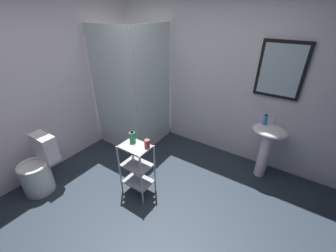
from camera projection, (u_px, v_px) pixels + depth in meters
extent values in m
cube|color=#242E39|center=(147.00, 217.00, 2.56)|extent=(4.20, 4.20, 0.02)
cube|color=silver|center=(219.00, 77.00, 3.28)|extent=(4.20, 0.10, 2.50)
cube|color=black|center=(281.00, 70.00, 2.71)|extent=(0.56, 0.03, 0.72)
cube|color=silver|center=(281.00, 70.00, 2.70)|extent=(0.48, 0.01, 0.64)
cube|color=silver|center=(34.00, 88.00, 2.85)|extent=(0.10, 4.20, 2.50)
cube|color=white|center=(137.00, 134.00, 4.11)|extent=(0.90, 0.90, 0.10)
cube|color=silver|center=(113.00, 91.00, 3.30)|extent=(0.90, 0.02, 1.90)
cube|color=silver|center=(154.00, 89.00, 3.40)|extent=(0.02, 0.90, 1.90)
cylinder|color=silver|center=(135.00, 97.00, 3.08)|extent=(0.04, 0.04, 1.90)
cylinder|color=silver|center=(136.00, 132.00, 4.09)|extent=(0.08, 0.08, 0.00)
cylinder|color=white|center=(264.00, 156.00, 3.04)|extent=(0.15, 0.15, 0.68)
ellipsoid|color=white|center=(270.00, 131.00, 2.84)|extent=(0.46, 0.37, 0.13)
cylinder|color=silver|center=(274.00, 120.00, 2.87)|extent=(0.03, 0.03, 0.10)
cylinder|color=white|center=(37.00, 178.00, 2.84)|extent=(0.37, 0.37, 0.40)
torus|color=white|center=(32.00, 166.00, 2.73)|extent=(0.37, 0.37, 0.04)
cube|color=white|center=(45.00, 147.00, 2.81)|extent=(0.35, 0.17, 0.36)
cylinder|color=silver|center=(120.00, 170.00, 2.72)|extent=(0.02, 0.02, 0.74)
cylinder|color=silver|center=(142.00, 182.00, 2.55)|extent=(0.02, 0.02, 0.74)
cylinder|color=silver|center=(134.00, 160.00, 2.91)|extent=(0.02, 0.02, 0.74)
cylinder|color=silver|center=(155.00, 170.00, 2.73)|extent=(0.02, 0.02, 0.74)
cube|color=#99999E|center=(138.00, 181.00, 2.82)|extent=(0.36, 0.26, 0.02)
cube|color=#99999E|center=(137.00, 165.00, 2.69)|extent=(0.36, 0.26, 0.02)
cube|color=#99999E|center=(135.00, 147.00, 2.55)|extent=(0.36, 0.26, 0.02)
cylinder|color=#389ED1|center=(265.00, 120.00, 2.85)|extent=(0.06, 0.06, 0.12)
cylinder|color=black|center=(266.00, 115.00, 2.81)|extent=(0.03, 0.03, 0.02)
cylinder|color=#2E9654|center=(132.00, 137.00, 2.60)|extent=(0.08, 0.08, 0.13)
cylinder|color=black|center=(132.00, 132.00, 2.56)|extent=(0.04, 0.04, 0.02)
cylinder|color=#B24742|center=(147.00, 144.00, 2.51)|extent=(0.07, 0.07, 0.10)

